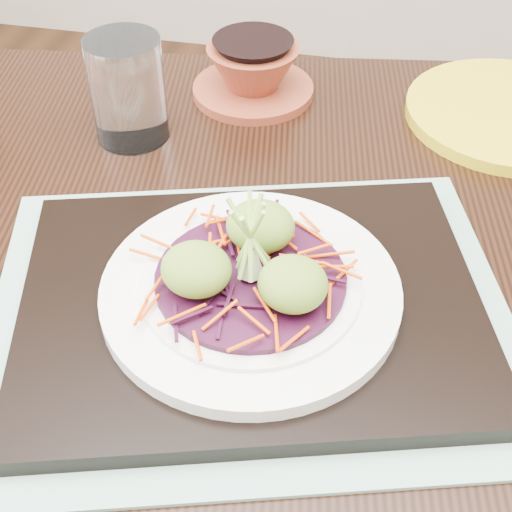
% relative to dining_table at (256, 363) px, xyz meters
% --- Properties ---
extents(dining_table, '(1.36, 1.01, 0.78)m').
position_rel_dining_table_xyz_m(dining_table, '(0.00, 0.00, 0.00)').
color(dining_table, black).
rests_on(dining_table, ground).
extents(placemat, '(0.50, 0.44, 0.00)m').
position_rel_dining_table_xyz_m(placemat, '(0.00, -0.03, 0.10)').
color(placemat, '#85AC95').
rests_on(placemat, dining_table).
extents(serving_tray, '(0.43, 0.37, 0.02)m').
position_rel_dining_table_xyz_m(serving_tray, '(0.00, -0.03, 0.11)').
color(serving_tray, black).
rests_on(serving_tray, placemat).
extents(white_plate, '(0.24, 0.24, 0.02)m').
position_rel_dining_table_xyz_m(white_plate, '(0.00, -0.03, 0.13)').
color(white_plate, white).
rests_on(white_plate, serving_tray).
extents(cabbage_bed, '(0.15, 0.15, 0.01)m').
position_rel_dining_table_xyz_m(cabbage_bed, '(0.00, -0.03, 0.14)').
color(cabbage_bed, '#330A1E').
rests_on(cabbage_bed, white_plate).
extents(carrot_julienne, '(0.18, 0.18, 0.01)m').
position_rel_dining_table_xyz_m(carrot_julienne, '(0.00, -0.03, 0.15)').
color(carrot_julienne, '#D74103').
rests_on(carrot_julienne, cabbage_bed).
extents(guacamole_scoops, '(0.13, 0.12, 0.04)m').
position_rel_dining_table_xyz_m(guacamole_scoops, '(0.00, -0.03, 0.16)').
color(guacamole_scoops, olive).
rests_on(guacamole_scoops, cabbage_bed).
extents(scallion_garnish, '(0.06, 0.06, 0.08)m').
position_rel_dining_table_xyz_m(scallion_garnish, '(0.00, -0.03, 0.18)').
color(scallion_garnish, '#95C64F').
rests_on(scallion_garnish, cabbage_bed).
extents(water_glass, '(0.08, 0.08, 0.11)m').
position_rel_dining_table_xyz_m(water_glass, '(-0.18, 0.20, 0.16)').
color(water_glass, white).
rests_on(water_glass, dining_table).
extents(terracotta_bowl_set, '(0.17, 0.17, 0.06)m').
position_rel_dining_table_xyz_m(terracotta_bowl_set, '(-0.07, 0.31, 0.13)').
color(terracotta_bowl_set, maroon).
rests_on(terracotta_bowl_set, dining_table).
extents(yellow_plate, '(0.26, 0.26, 0.01)m').
position_rel_dining_table_xyz_m(yellow_plate, '(0.22, 0.32, 0.11)').
color(yellow_plate, gold).
rests_on(yellow_plate, dining_table).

